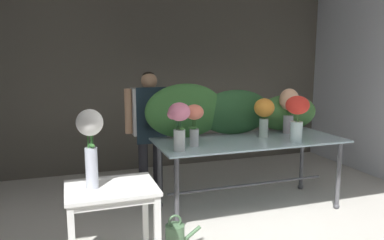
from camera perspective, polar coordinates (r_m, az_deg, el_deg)
The scene contains 13 objects.
ground_plane at distance 4.56m, azimuth 2.63°, elevation -13.49°, with size 8.72×8.72×0.00m, color beige.
wall_back at distance 6.09m, azimuth -4.14°, elevation 6.47°, with size 5.80×0.12×2.92m, color #5B564C.
display_table_glass at distance 4.41m, azimuth 8.78°, elevation -4.44°, with size 2.19×0.92×0.85m.
side_table_white at distance 3.20m, azimuth -12.25°, elevation -11.64°, with size 0.73×0.57×0.74m.
florist at distance 4.66m, azimuth -6.47°, elevation -0.20°, with size 0.62×0.24×1.61m.
foliage_backdrop at distance 4.62m, azimuth 6.66°, elevation 1.26°, with size 2.31×0.32×0.64m.
vase_rosy_anemones at distance 3.73m, azimuth -2.00°, elevation -0.11°, with size 0.23×0.22×0.50m.
vase_peach_stock at distance 4.78m, azimuth 14.60°, elevation 2.15°, with size 0.25×0.24×0.56m.
vase_sunset_peonies at distance 4.49m, azimuth 10.99°, elevation 1.16°, with size 0.24×0.24×0.47m.
vase_scarlet_snapdragons at distance 4.28m, azimuth 15.84°, elevation 1.00°, with size 0.27×0.26×0.53m.
vase_coral_lilies at distance 3.95m, azimuth 0.31°, elevation 0.07°, with size 0.20×0.20×0.45m.
vase_white_roses_tall at distance 3.04m, azimuth -15.31°, elevation -2.80°, with size 0.21×0.21×0.64m.
watering_can at distance 3.65m, azimuth -2.55°, elevation -17.43°, with size 0.35×0.18×0.34m.
Camera 1 is at (-1.55, -1.92, 1.78)m, focal length 34.76 mm.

